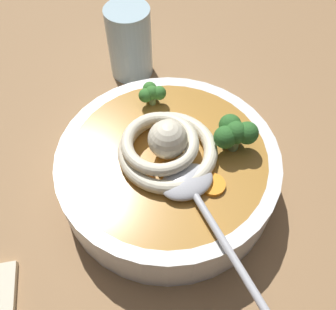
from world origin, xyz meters
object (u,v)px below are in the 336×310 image
at_px(soup_bowl, 168,170).
at_px(drinking_glass, 130,42).
at_px(soup_spoon, 193,192).
at_px(noodle_pile, 166,146).

height_order(soup_bowl, drinking_glass, drinking_glass).
relative_size(soup_spoon, drinking_glass, 1.55).
distance_m(noodle_pile, soup_spoon, 0.06).
xyz_separation_m(soup_bowl, noodle_pile, (0.00, -0.00, 0.05)).
distance_m(soup_spoon, drinking_glass, 0.29).
height_order(soup_bowl, soup_spoon, soup_spoon).
bearing_deg(soup_bowl, drinking_glass, -97.49).
height_order(noodle_pile, drinking_glass, noodle_pile).
height_order(soup_spoon, drinking_glass, drinking_glass).
xyz_separation_m(soup_spoon, drinking_glass, (-0.03, -0.29, -0.02)).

